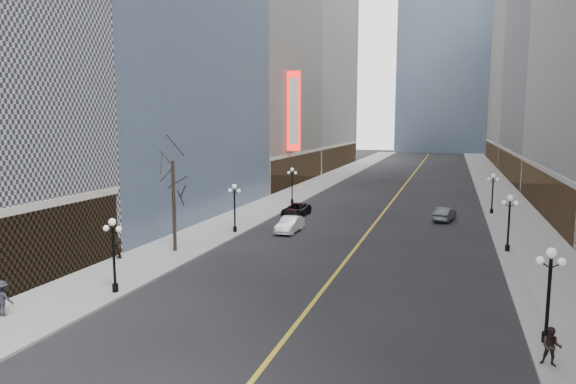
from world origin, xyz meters
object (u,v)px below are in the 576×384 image
Objects in this scene: streetlamp_west_2 at (235,203)px; car_nb_far at (296,210)px; streetlamp_east_2 at (509,217)px; car_nb_mid at (290,224)px; streetlamp_east_1 at (549,285)px; streetlamp_east_3 at (493,189)px; streetlamp_west_3 at (292,182)px; streetlamp_west_1 at (113,247)px; car_sb_far at (445,214)px.

streetlamp_west_2 reaches higher than car_nb_far.
streetlamp_east_2 reaches higher than car_nb_mid.
streetlamp_east_3 is (0.00, 36.00, 0.00)m from streetlamp_east_1.
streetlamp_east_2 is 1.00× the size of streetlamp_west_3.
streetlamp_east_1 is 1.01× the size of car_nb_mid.
streetlamp_east_1 and streetlamp_east_3 have the same top height.
car_nb_mid is 8.61m from car_nb_far.
streetlamp_east_3 is (0.00, 18.00, 0.00)m from streetlamp_east_2.
streetlamp_west_2 is at bearing 180.00° from streetlamp_east_2.
streetlamp_east_2 is at bearing 37.33° from streetlamp_west_1.
streetlamp_east_1 is 23.60m from streetlamp_west_1.
car_nb_mid is at bearing 49.27° from car_sb_far.
car_nb_mid is at bearing 173.58° from streetlamp_east_2.
car_nb_mid reaches higher than car_nb_far.
streetlamp_east_1 is 18.00m from streetlamp_east_2.
streetlamp_west_2 is 22.49m from car_sb_far.
streetlamp_west_2 is at bearing -90.00° from streetlamp_west_3.
streetlamp_west_3 is at bearing 90.00° from streetlamp_west_2.
streetlamp_east_1 and streetlamp_east_2 have the same top height.
streetlamp_west_3 is (-23.60, 36.00, 0.00)m from streetlamp_east_1.
streetlamp_east_3 is at bearing 37.33° from streetlamp_west_2.
streetlamp_east_2 is 19.11m from car_nb_mid.
streetlamp_west_3 is at bearing -4.01° from car_sb_far.
streetlamp_west_1 is (-23.60, -18.00, 0.00)m from streetlamp_east_2.
car_nb_far is at bearing -160.20° from streetlamp_east_3.
car_nb_mid is (4.73, -15.88, -2.16)m from streetlamp_west_3.
streetlamp_west_2 reaches higher than car_nb_mid.
streetlamp_east_2 is 13.60m from car_sb_far.
car_sb_far is at bearing 111.86° from streetlamp_east_2.
car_nb_far is (2.80, 10.51, -2.20)m from streetlamp_west_2.
streetlamp_east_1 is 43.05m from streetlamp_west_3.
car_sb_far is (18.60, 12.46, -2.18)m from streetlamp_west_2.
car_nb_mid is (4.73, 2.12, -2.16)m from streetlamp_west_2.
streetlamp_east_2 is 0.89× the size of car_nb_far.
car_sb_far is at bearing 8.08° from car_nb_far.
streetlamp_east_2 is 29.68m from streetlamp_west_1.
streetlamp_west_3 is 1.01× the size of car_nb_mid.
streetlamp_east_3 is 1.00× the size of streetlamp_west_3.
streetlamp_east_2 reaches higher than car_nb_far.
car_nb_far is (2.80, 28.51, -2.20)m from streetlamp_west_1.
car_sb_far is (15.80, 1.94, 0.02)m from car_nb_far.
car_nb_far is at bearing 84.39° from streetlamp_west_1.
streetlamp_east_3 is 0.89× the size of car_nb_far.
car_nb_mid is at bearing -73.40° from streetlamp_west_3.
car_nb_mid is at bearing -139.92° from streetlamp_east_3.
streetlamp_east_1 and streetlamp_west_3 have the same top height.
car_nb_mid is at bearing 76.77° from streetlamp_west_1.
streetlamp_east_2 is at bearing 124.45° from car_sb_far.
car_nb_mid is 17.30m from car_sb_far.
streetlamp_west_1 is (-23.60, 0.00, 0.00)m from streetlamp_east_1.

